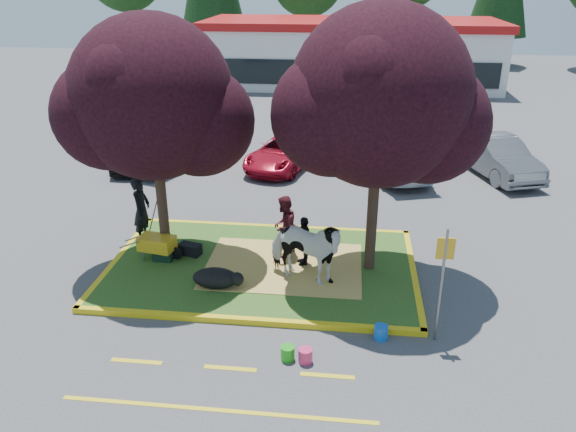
# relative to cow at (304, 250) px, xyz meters

# --- Properties ---
(ground) EXTENTS (90.00, 90.00, 0.00)m
(ground) POSITION_rel_cow_xyz_m (-1.22, 0.76, -1.05)
(ground) COLOR #424244
(ground) RESTS_ON ground
(median_island) EXTENTS (8.00, 5.00, 0.15)m
(median_island) POSITION_rel_cow_xyz_m (-1.22, 0.76, -0.97)
(median_island) COLOR #274C17
(median_island) RESTS_ON ground
(curb_near) EXTENTS (8.30, 0.16, 0.15)m
(curb_near) POSITION_rel_cow_xyz_m (-1.22, -1.82, -0.97)
(curb_near) COLOR yellow
(curb_near) RESTS_ON ground
(curb_far) EXTENTS (8.30, 0.16, 0.15)m
(curb_far) POSITION_rel_cow_xyz_m (-1.22, 3.34, -0.97)
(curb_far) COLOR yellow
(curb_far) RESTS_ON ground
(curb_left) EXTENTS (0.16, 5.30, 0.15)m
(curb_left) POSITION_rel_cow_xyz_m (-5.30, 0.76, -0.97)
(curb_left) COLOR yellow
(curb_left) RESTS_ON ground
(curb_right) EXTENTS (0.16, 5.30, 0.15)m
(curb_right) POSITION_rel_cow_xyz_m (2.86, 0.76, -0.97)
(curb_right) COLOR yellow
(curb_right) RESTS_ON ground
(straw_bedding) EXTENTS (4.20, 3.00, 0.01)m
(straw_bedding) POSITION_rel_cow_xyz_m (-0.62, 0.76, -0.89)
(straw_bedding) COLOR tan
(straw_bedding) RESTS_ON median_island
(tree_purple_left) EXTENTS (5.06, 4.20, 6.51)m
(tree_purple_left) POSITION_rel_cow_xyz_m (-4.00, 1.14, 3.31)
(tree_purple_left) COLOR black
(tree_purple_left) RESTS_ON median_island
(tree_purple_right) EXTENTS (5.30, 4.40, 6.82)m
(tree_purple_right) POSITION_rel_cow_xyz_m (1.70, 0.94, 3.51)
(tree_purple_right) COLOR black
(tree_purple_right) RESTS_ON median_island
(fire_lane_stripe_a) EXTENTS (1.10, 0.12, 0.01)m
(fire_lane_stripe_a) POSITION_rel_cow_xyz_m (-3.22, -3.44, -1.04)
(fire_lane_stripe_a) COLOR yellow
(fire_lane_stripe_a) RESTS_ON ground
(fire_lane_stripe_b) EXTENTS (1.10, 0.12, 0.01)m
(fire_lane_stripe_b) POSITION_rel_cow_xyz_m (-1.22, -3.44, -1.04)
(fire_lane_stripe_b) COLOR yellow
(fire_lane_stripe_b) RESTS_ON ground
(fire_lane_stripe_c) EXTENTS (1.10, 0.12, 0.01)m
(fire_lane_stripe_c) POSITION_rel_cow_xyz_m (0.78, -3.44, -1.04)
(fire_lane_stripe_c) COLOR yellow
(fire_lane_stripe_c) RESTS_ON ground
(fire_lane_long) EXTENTS (6.00, 0.10, 0.01)m
(fire_lane_long) POSITION_rel_cow_xyz_m (-1.22, -4.64, -1.04)
(fire_lane_long) COLOR yellow
(fire_lane_long) RESTS_ON ground
(retail_building) EXTENTS (20.40, 8.40, 4.40)m
(retail_building) POSITION_rel_cow_xyz_m (0.78, 28.74, 1.20)
(retail_building) COLOR silver
(retail_building) RESTS_ON ground
(cow) EXTENTS (2.33, 1.67, 1.79)m
(cow) POSITION_rel_cow_xyz_m (0.00, 0.00, 0.00)
(cow) COLOR silver
(cow) RESTS_ON median_island
(calf) EXTENTS (1.23, 0.79, 0.51)m
(calf) POSITION_rel_cow_xyz_m (-2.20, -0.53, -0.64)
(calf) COLOR black
(calf) RESTS_ON median_island
(handler) EXTENTS (0.50, 0.73, 1.94)m
(handler) POSITION_rel_cow_xyz_m (-4.92, 1.86, 0.07)
(handler) COLOR black
(handler) RESTS_ON median_island
(visitor_a) EXTENTS (0.85, 0.99, 1.77)m
(visitor_a) POSITION_rel_cow_xyz_m (-0.69, 1.39, -0.01)
(visitor_a) COLOR #4F161F
(visitor_a) RESTS_ON median_island
(visitor_b) EXTENTS (0.52, 0.87, 1.39)m
(visitor_b) POSITION_rel_cow_xyz_m (-0.09, 0.96, -0.20)
(visitor_b) COLOR black
(visitor_b) RESTS_ON median_island
(wheelbarrow) EXTENTS (1.74, 0.74, 0.65)m
(wheelbarrow) POSITION_rel_cow_xyz_m (-4.15, 0.81, -0.45)
(wheelbarrow) COLOR black
(wheelbarrow) RESTS_ON median_island
(gear_bag_dark) EXTENTS (0.69, 0.50, 0.32)m
(gear_bag_dark) POSITION_rel_cow_xyz_m (-3.33, 1.14, -0.74)
(gear_bag_dark) COLOR black
(gear_bag_dark) RESTS_ON median_island
(gear_bag_green) EXTENTS (0.52, 0.33, 0.27)m
(gear_bag_green) POSITION_rel_cow_xyz_m (-3.98, 0.71, -0.76)
(gear_bag_green) COLOR black
(gear_bag_green) RESTS_ON median_island
(sign_post) EXTENTS (0.38, 0.06, 2.69)m
(sign_post) POSITION_rel_cow_xyz_m (3.08, -1.94, 0.63)
(sign_post) COLOR slate
(sign_post) RESTS_ON ground
(bucket_green) EXTENTS (0.37, 0.37, 0.31)m
(bucket_green) POSITION_rel_cow_xyz_m (-0.08, -3.01, -0.89)
(bucket_green) COLOR green
(bucket_green) RESTS_ON ground
(bucket_pink) EXTENTS (0.34, 0.34, 0.32)m
(bucket_pink) POSITION_rel_cow_xyz_m (0.30, -3.06, -0.89)
(bucket_pink) COLOR #CF2E62
(bucket_pink) RESTS_ON ground
(bucket_blue) EXTENTS (0.40, 0.40, 0.33)m
(bucket_blue) POSITION_rel_cow_xyz_m (1.89, -2.06, -0.88)
(bucket_blue) COLOR blue
(bucket_blue) RESTS_ON ground
(car_black) EXTENTS (2.36, 4.45, 1.44)m
(car_black) POSITION_rel_cow_xyz_m (-7.79, 9.09, -0.33)
(car_black) COLOR black
(car_black) RESTS_ON ground
(car_silver) EXTENTS (2.49, 4.06, 1.26)m
(car_silver) POSITION_rel_cow_xyz_m (-6.35, 8.81, -0.42)
(car_silver) COLOR gray
(car_silver) RESTS_ON ground
(car_red) EXTENTS (3.30, 4.90, 1.25)m
(car_red) POSITION_rel_cow_xyz_m (-1.69, 9.48, -0.42)
(car_red) COLOR #AA0E22
(car_red) RESTS_ON ground
(car_white) EXTENTS (3.46, 5.49, 1.48)m
(car_white) POSITION_rel_cow_xyz_m (2.69, 9.29, -0.31)
(car_white) COLOR silver
(car_white) RESTS_ON ground
(car_grey) EXTENTS (3.01, 4.95, 1.54)m
(car_grey) POSITION_rel_cow_xyz_m (6.83, 9.50, -0.28)
(car_grey) COLOR #5A5E62
(car_grey) RESTS_ON ground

